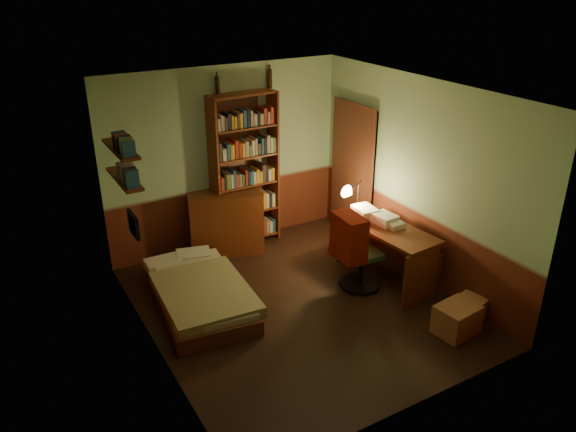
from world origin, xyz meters
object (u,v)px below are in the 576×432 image
desk (384,253)px  desk_lamp (358,189)px  dresser (226,222)px  bed (199,285)px  bookshelf (245,172)px  cardboard_box_b (468,310)px  cardboard_box_a (457,319)px  office_chair (362,253)px  mini_stereo (223,185)px

desk → desk_lamp: 0.94m
dresser → desk: dresser is taller
desk → desk_lamp: size_ratio=2.60×
bed → bookshelf: (1.24, 1.23, 0.85)m
dresser → desk: size_ratio=0.72×
bookshelf → cardboard_box_b: bookshelf is taller
cardboard_box_a → cardboard_box_b: cardboard_box_a is taller
desk_lamp → office_chair: (-0.41, -0.67, -0.55)m
mini_stereo → bookshelf: 0.36m
mini_stereo → office_chair: size_ratio=0.24×
bed → dresser: bearing=59.6°
dresser → cardboard_box_b: (1.71, -3.01, -0.32)m
bed → bookshelf: 1.94m
bookshelf → cardboard_box_b: bearing=-70.4°
bed → bookshelf: bearing=51.7°
bed → cardboard_box_b: 3.20m
bed → office_chair: (1.95, -0.63, 0.21)m
bookshelf → desk: bearing=-63.7°
dresser → desk_lamp: size_ratio=1.87×
cardboard_box_a → dresser: bearing=114.3°
mini_stereo → desk_lamp: desk_lamp is taller
cardboard_box_a → desk: bearing=88.4°
mini_stereo → cardboard_box_b: 3.65m
bed → cardboard_box_b: size_ratio=4.80×
bed → dresser: size_ratio=1.76×
cardboard_box_a → cardboard_box_b: (0.30, 0.11, -0.04)m
cardboard_box_a → cardboard_box_b: bearing=19.8°
desk_lamp → bookshelf: bearing=142.7°
bed → cardboard_box_a: (2.29, -1.98, -0.10)m
desk → cardboard_box_a: size_ratio=3.10×
dresser → cardboard_box_b: size_ratio=2.72×
desk_lamp → cardboard_box_a: bearing=-82.5°
desk_lamp → bed: bearing=-169.5°
office_chair → cardboard_box_a: 1.42m
desk → dresser: bearing=124.3°
cardboard_box_a → bookshelf: bearing=108.0°
mini_stereo → office_chair: 2.22m
dresser → bookshelf: (0.37, 0.09, 0.66)m
desk → bookshelf: bearing=115.2°
dresser → cardboard_box_a: bearing=-48.7°
cardboard_box_b → bed: bearing=144.2°
bookshelf → mini_stereo: bearing=169.1°
cardboard_box_b → bookshelf: bearing=113.5°
desk_lamp → cardboard_box_b: 2.12m
office_chair → cardboard_box_a: size_ratio=2.10×
dresser → cardboard_box_b: bearing=-43.4°
bookshelf → office_chair: bearing=-73.1°
desk → desk_lamp: (0.03, 0.67, 0.65)m
bookshelf → office_chair: size_ratio=2.33×
bed → mini_stereo: bearing=61.2°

